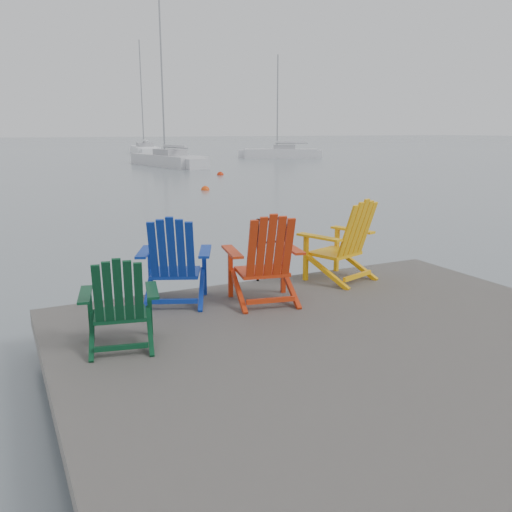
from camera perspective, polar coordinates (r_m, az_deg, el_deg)
name	(u,v)px	position (r m, az deg, el deg)	size (l,w,h in m)	color
ground	(357,384)	(5.95, 10.62, -13.09)	(400.00, 400.00, 0.00)	slate
dock	(359,353)	(5.81, 10.77, -10.01)	(6.00, 5.00, 1.40)	#2D2A28
handrail	(272,242)	(7.72, 1.66, 1.43)	(0.48, 0.04, 0.90)	black
chair_green	(119,302)	(5.44, -14.19, -4.72)	(0.86, 0.81, 0.95)	#0A381E
chair_blue	(174,260)	(6.68, -8.63, -0.43)	(1.08, 1.03, 1.11)	#0E2D97
chair_red	(265,258)	(6.63, 0.97, -0.26)	(1.02, 0.96, 1.13)	red
chair_yellow	(344,240)	(7.75, 9.20, 1.65)	(1.10, 1.05, 1.16)	#F6AC0D
sailboat_near	(168,161)	(41.09, -9.27, 9.86)	(3.55, 8.76, 11.74)	silver
sailboat_mid	(145,150)	(62.60, -11.65, 10.84)	(3.57, 9.21, 12.31)	white
sailboat_far	(281,154)	(52.76, 2.64, 10.71)	(6.88, 4.74, 9.64)	silver
buoy_a	(205,190)	(24.20, -5.36, 6.92)	(0.38, 0.38, 0.38)	#E8450D
buoy_c	(220,175)	(32.28, -3.78, 8.50)	(0.40, 0.40, 0.40)	red
buoy_d	(194,161)	(46.57, -6.52, 9.87)	(0.31, 0.31, 0.31)	#E74E0D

